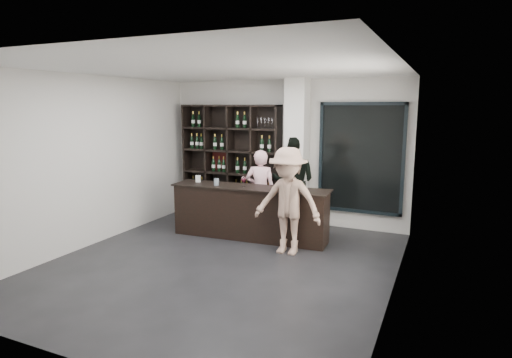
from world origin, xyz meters
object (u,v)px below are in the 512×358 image
at_px(wine_shelf, 231,162).
at_px(taster_black, 293,182).
at_px(tasting_counter, 250,212).
at_px(taster_pink, 260,191).
at_px(customer, 288,201).

xyz_separation_m(wine_shelf, taster_black, (1.47, -0.17, -0.29)).
height_order(tasting_counter, taster_black, taster_black).
xyz_separation_m(wine_shelf, taster_pink, (1.00, -0.72, -0.42)).
bearing_deg(taster_black, taster_pink, 42.60).
relative_size(tasting_counter, taster_black, 1.60).
height_order(tasting_counter, customer, customer).
height_order(taster_pink, taster_black, taster_black).
xyz_separation_m(wine_shelf, tasting_counter, (1.00, -1.19, -0.72)).
relative_size(tasting_counter, taster_pink, 1.84).
xyz_separation_m(tasting_counter, taster_pink, (0.00, 0.48, 0.31)).
height_order(tasting_counter, taster_pink, taster_pink).
bearing_deg(taster_black, tasting_counter, 58.46).
height_order(taster_pink, customer, customer).
bearing_deg(taster_black, customer, 98.96).
bearing_deg(customer, taster_black, 107.72).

